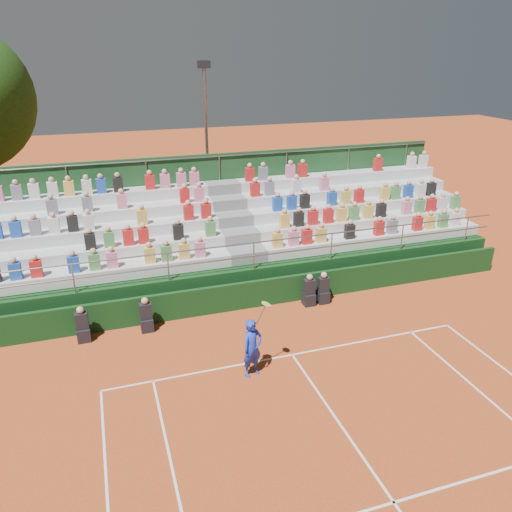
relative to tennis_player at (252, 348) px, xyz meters
name	(u,v)px	position (x,y,z in m)	size (l,w,h in m)	color
ground	(292,355)	(1.41, 0.52, -0.86)	(90.00, 90.00, 0.00)	#B2471D
courtside_wall	(259,293)	(1.41, 3.72, -0.36)	(20.00, 0.15, 1.00)	black
line_officials	(222,306)	(-0.04, 3.27, -0.39)	(8.55, 0.40, 1.19)	black
grandstand	(233,245)	(1.41, 6.96, 0.22)	(20.00, 5.20, 4.40)	black
tennis_player	(252,348)	(0.00, 0.00, 0.00)	(0.90, 0.62, 2.22)	#1B36CA
floodlight_mast	(206,131)	(1.94, 13.60, 3.75)	(0.60, 0.25, 7.88)	gray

